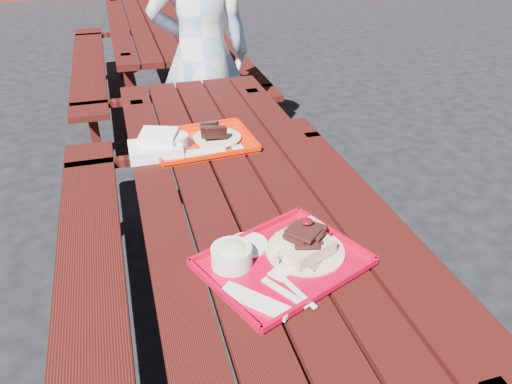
{
  "coord_description": "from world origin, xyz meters",
  "views": [
    {
      "loc": [
        -0.38,
        -1.47,
        1.66
      ],
      "look_at": [
        0.0,
        -0.15,
        0.82
      ],
      "focal_mm": 35.0,
      "sensor_mm": 36.0,
      "label": 1
    }
  ],
  "objects_px": {
    "picnic_table_far": "(158,43)",
    "person": "(201,56)",
    "near_tray": "(278,254)",
    "far_tray": "(201,141)",
    "picnic_table_near": "(245,231)"
  },
  "relations": [
    {
      "from": "far_tray",
      "to": "person",
      "type": "distance_m",
      "value": 1.08
    },
    {
      "from": "far_tray",
      "to": "picnic_table_near",
      "type": "bearing_deg",
      "value": -78.26
    },
    {
      "from": "picnic_table_far",
      "to": "person",
      "type": "distance_m",
      "value": 1.39
    },
    {
      "from": "picnic_table_near",
      "to": "far_tray",
      "type": "height_order",
      "value": "far_tray"
    },
    {
      "from": "far_tray",
      "to": "near_tray",
      "type": "bearing_deg",
      "value": -85.52
    },
    {
      "from": "picnic_table_near",
      "to": "near_tray",
      "type": "distance_m",
      "value": 0.48
    },
    {
      "from": "far_tray",
      "to": "person",
      "type": "bearing_deg",
      "value": 79.06
    },
    {
      "from": "near_tray",
      "to": "far_tray",
      "type": "height_order",
      "value": "near_tray"
    },
    {
      "from": "near_tray",
      "to": "far_tray",
      "type": "xyz_separation_m",
      "value": [
        -0.06,
        0.81,
        -0.01
      ]
    },
    {
      "from": "person",
      "to": "picnic_table_near",
      "type": "bearing_deg",
      "value": 89.0
    },
    {
      "from": "picnic_table_far",
      "to": "near_tray",
      "type": "xyz_separation_m",
      "value": [
        -0.02,
        -3.23,
        0.22
      ]
    },
    {
      "from": "picnic_table_near",
      "to": "near_tray",
      "type": "xyz_separation_m",
      "value": [
        -0.02,
        -0.43,
        0.22
      ]
    },
    {
      "from": "picnic_table_far",
      "to": "far_tray",
      "type": "xyz_separation_m",
      "value": [
        -0.08,
        -2.42,
        0.21
      ]
    },
    {
      "from": "far_tray",
      "to": "person",
      "type": "relative_size",
      "value": 0.26
    },
    {
      "from": "picnic_table_near",
      "to": "person",
      "type": "height_order",
      "value": "person"
    }
  ]
}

